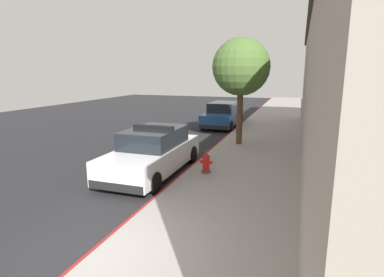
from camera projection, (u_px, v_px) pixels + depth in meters
The scene contains 7 objects.
ground_plane at pixel (143, 142), 16.42m from camera, with size 34.70×60.00×0.20m, color #232326.
sidewalk_pavement at pixel (258, 147), 14.48m from camera, with size 3.71×60.00×0.13m, color gray.
curb_painted_edge at pixel (218, 144), 15.08m from camera, with size 0.08×60.00×0.13m, color maroon.
police_cruiser at pixel (153, 152), 10.90m from camera, with size 1.94×4.84×1.68m.
parked_car_silver_ahead at pixel (223, 115), 20.45m from camera, with size 1.94×4.84×1.56m.
fire_hydrant at pixel (206, 163), 10.56m from camera, with size 0.44×0.40×0.76m.
street_tree at pixel (241, 67), 14.19m from camera, with size 2.63×2.63×4.90m.
Camera 1 is at (3.53, -4.31, 3.47)m, focal length 29.22 mm.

